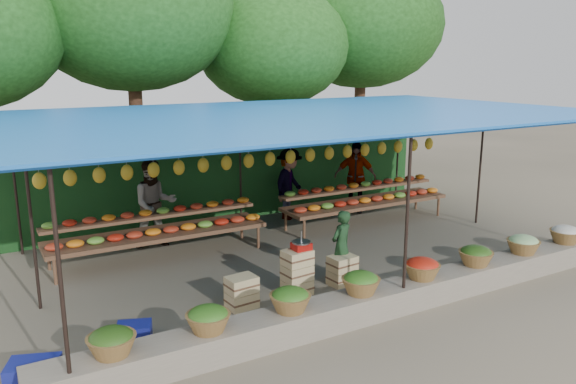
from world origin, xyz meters
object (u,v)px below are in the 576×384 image
weighing_scale (301,245)px  blue_crate_back (134,333)px  crate_counter (296,277)px  vendor_seated (341,246)px  blue_crate_front (34,375)px

weighing_scale → blue_crate_back: size_ratio=0.70×
crate_counter → vendor_seated: 1.07m
weighing_scale → vendor_seated: vendor_seated is taller
vendor_seated → blue_crate_back: 3.79m
vendor_seated → blue_crate_back: (-3.73, -0.44, -0.50)m
weighing_scale → blue_crate_back: bearing=-174.3°
crate_counter → blue_crate_back: (-2.72, -0.28, -0.17)m
weighing_scale → blue_crate_front: 4.27m
crate_counter → blue_crate_front: size_ratio=4.15×
crate_counter → weighing_scale: (0.11, 0.00, 0.54)m
crate_counter → blue_crate_front: (-4.03, -0.81, -0.14)m
blue_crate_front → blue_crate_back: size_ratio=1.26×
blue_crate_front → blue_crate_back: 1.41m
crate_counter → blue_crate_front: 4.11m
blue_crate_front → blue_crate_back: blue_crate_front is taller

